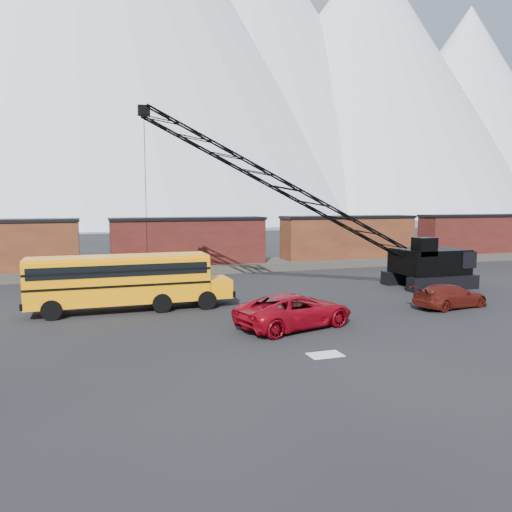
{
  "coord_description": "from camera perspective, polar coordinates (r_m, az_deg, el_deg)",
  "views": [
    {
      "loc": [
        -8.57,
        -21.9,
        6.26
      ],
      "look_at": [
        1.0,
        6.32,
        3.0
      ],
      "focal_mm": 35.0,
      "sensor_mm": 36.0,
      "label": 1
    }
  ],
  "objects": [
    {
      "name": "mountain_ridge",
      "position": [
        317.02,
        -16.55,
        21.79
      ],
      "size": [
        800.0,
        340.0,
        240.0
      ],
      "color": "white",
      "rests_on": "ground"
    },
    {
      "name": "boxcar_east_far",
      "position": [
        59.88,
        23.99,
        2.35
      ],
      "size": [
        13.7,
        3.1,
        4.17
      ],
      "color": "#4D1715",
      "rests_on": "gravel_berm"
    },
    {
      "name": "school_bus",
      "position": [
        29.53,
        -14.63,
        -2.66
      ],
      "size": [
        11.65,
        2.65,
        3.19
      ],
      "color": "orange",
      "rests_on": "ground"
    },
    {
      "name": "ground",
      "position": [
        24.34,
        2.58,
        -8.67
      ],
      "size": [
        160.0,
        160.0,
        0.0
      ],
      "primitive_type": "plane",
      "color": "black",
      "rests_on": "ground"
    },
    {
      "name": "maroon_suv",
      "position": [
        31.78,
        21.32,
        -4.27
      ],
      "size": [
        5.04,
        2.59,
        1.4
      ],
      "primitive_type": "imported",
      "rotation": [
        0.0,
        0.0,
        1.71
      ],
      "color": "#49120D",
      "rests_on": "ground"
    },
    {
      "name": "boxcar_mid",
      "position": [
        44.87,
        -7.66,
        1.72
      ],
      "size": [
        13.7,
        3.1,
        4.17
      ],
      "color": "#4D1715",
      "rests_on": "gravel_berm"
    },
    {
      "name": "snow_patch",
      "position": [
        21.02,
        7.92,
        -11.11
      ],
      "size": [
        1.4,
        0.9,
        0.02
      ],
      "primitive_type": "cube",
      "color": "silver",
      "rests_on": "ground"
    },
    {
      "name": "crawler_crane",
      "position": [
        34.04,
        6.56,
        6.07
      ],
      "size": [
        23.65,
        4.2,
        12.16
      ],
      "color": "black",
      "rests_on": "ground"
    },
    {
      "name": "red_pickup",
      "position": [
        25.09,
        4.45,
        -6.21
      ],
      "size": [
        6.7,
        4.39,
        1.71
      ],
      "primitive_type": "imported",
      "rotation": [
        0.0,
        0.0,
        1.84
      ],
      "color": "maroon",
      "rests_on": "ground"
    },
    {
      "name": "gravel_berm",
      "position": [
        45.12,
        -7.62,
        -1.34
      ],
      "size": [
        120.0,
        5.0,
        0.7
      ],
      "primitive_type": "cube",
      "color": "#454139",
      "rests_on": "ground"
    },
    {
      "name": "boxcar_east_near",
      "position": [
        50.43,
        10.49,
        2.16
      ],
      "size": [
        13.7,
        3.1,
        4.17
      ],
      "color": "#421B12",
      "rests_on": "gravel_berm"
    }
  ]
}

